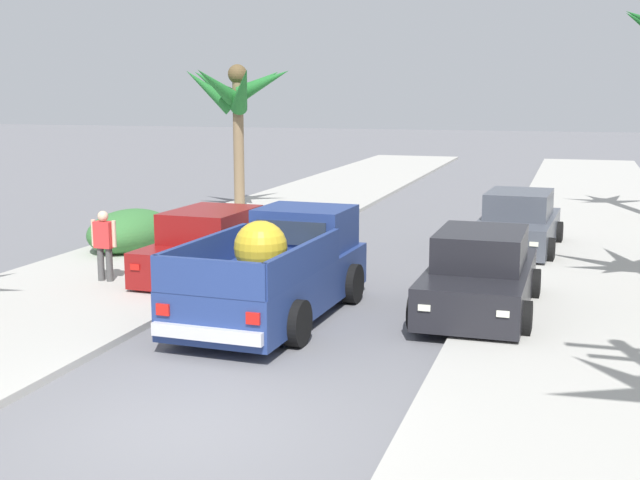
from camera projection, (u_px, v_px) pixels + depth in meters
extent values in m
plane|color=slate|center=(187.00, 427.00, 10.08)|extent=(160.00, 160.00, 0.00)
cube|color=#B2AFA8|center=(216.00, 237.00, 22.80)|extent=(4.95, 60.00, 0.12)
cube|color=#B2AFA8|center=(600.00, 259.00, 19.90)|extent=(4.95, 60.00, 0.12)
cube|color=silver|center=(253.00, 240.00, 22.49)|extent=(0.16, 60.00, 0.10)
cube|color=silver|center=(553.00, 257.00, 20.22)|extent=(0.16, 60.00, 0.10)
cube|color=navy|center=(274.00, 286.00, 14.78)|extent=(2.14, 5.18, 0.80)
cube|color=navy|center=(305.00, 228.00, 16.12)|extent=(1.78, 1.57, 0.80)
cube|color=#283342|center=(291.00, 233.00, 15.41)|extent=(1.38, 0.12, 0.44)
cube|color=#283342|center=(319.00, 221.00, 16.82)|extent=(1.46, 0.12, 0.48)
cube|color=navy|center=(205.00, 254.00, 14.16)|extent=(0.24, 3.30, 0.56)
cube|color=navy|center=(305.00, 261.00, 13.56)|extent=(0.24, 3.30, 0.56)
cube|color=navy|center=(208.00, 278.00, 12.33)|extent=(1.88, 0.18, 0.56)
cube|color=silver|center=(207.00, 334.00, 12.40)|extent=(1.83, 0.20, 0.20)
cylinder|color=black|center=(258.00, 276.00, 16.56)|extent=(0.29, 0.77, 0.76)
cylinder|color=black|center=(352.00, 284.00, 15.91)|extent=(0.29, 0.77, 0.76)
cylinder|color=black|center=(187.00, 312.00, 13.84)|extent=(0.29, 0.77, 0.76)
cylinder|color=black|center=(297.00, 323.00, 13.19)|extent=(0.29, 0.77, 0.76)
cube|color=red|center=(163.00, 310.00, 12.62)|extent=(0.22, 0.05, 0.18)
cube|color=red|center=(253.00, 319.00, 12.12)|extent=(0.22, 0.05, 0.18)
sphere|color=gold|center=(261.00, 247.00, 13.82)|extent=(0.90, 0.90, 0.90)
cube|color=#474C56|center=(517.00, 231.00, 20.94)|extent=(1.97, 4.28, 0.72)
cube|color=#474C56|center=(519.00, 204.00, 20.91)|extent=(1.62, 2.17, 0.64)
cube|color=#283342|center=(514.00, 210.00, 20.02)|extent=(1.37, 0.15, 0.52)
cube|color=#283342|center=(524.00, 200.00, 21.81)|extent=(1.34, 0.15, 0.50)
cylinder|color=black|center=(549.00, 251.00, 19.47)|extent=(0.25, 0.65, 0.64)
cylinder|color=black|center=(472.00, 246.00, 20.08)|extent=(0.25, 0.65, 0.64)
cylinder|color=black|center=(558.00, 234.00, 21.88)|extent=(0.25, 0.65, 0.64)
cylinder|color=black|center=(489.00, 230.00, 22.49)|extent=(0.25, 0.65, 0.64)
cube|color=red|center=(551.00, 217.00, 22.66)|extent=(0.20, 0.05, 0.12)
cube|color=white|center=(534.00, 244.00, 18.77)|extent=(0.20, 0.05, 0.10)
cube|color=red|center=(504.00, 214.00, 23.09)|extent=(0.20, 0.05, 0.12)
cube|color=white|center=(479.00, 241.00, 19.18)|extent=(0.20, 0.05, 0.10)
cube|color=black|center=(479.00, 286.00, 15.05)|extent=(1.79, 4.21, 0.72)
cube|color=black|center=(481.00, 248.00, 15.02)|extent=(1.53, 2.11, 0.64)
cube|color=#283342|center=(474.00, 259.00, 14.12)|extent=(1.37, 0.09, 0.52)
cube|color=#283342|center=(487.00, 240.00, 15.94)|extent=(1.34, 0.09, 0.50)
cylinder|color=black|center=(525.00, 320.00, 13.60)|extent=(0.22, 0.64, 0.64)
cylinder|color=black|center=(416.00, 311.00, 14.13)|extent=(0.22, 0.64, 0.64)
cylinder|color=black|center=(534.00, 285.00, 16.04)|extent=(0.22, 0.64, 0.64)
cylinder|color=black|center=(441.00, 279.00, 16.58)|extent=(0.22, 0.64, 0.64)
cube|color=red|center=(524.00, 260.00, 16.82)|extent=(0.20, 0.04, 0.12)
cube|color=white|center=(503.00, 314.00, 12.87)|extent=(0.20, 0.04, 0.10)
cube|color=red|center=(461.00, 256.00, 17.20)|extent=(0.20, 0.04, 0.12)
cube|color=white|center=(424.00, 308.00, 13.24)|extent=(0.20, 0.04, 0.10)
cube|color=maroon|center=(214.00, 255.00, 17.91)|extent=(1.94, 4.27, 0.72)
cube|color=maroon|center=(211.00, 224.00, 17.70)|extent=(1.61, 2.16, 0.64)
cube|color=#283342|center=(231.00, 219.00, 18.60)|extent=(1.37, 0.14, 0.52)
cube|color=#283342|center=(189.00, 232.00, 16.80)|extent=(1.34, 0.14, 0.50)
cylinder|color=black|center=(205.00, 251.00, 19.45)|extent=(0.25, 0.65, 0.64)
cylinder|color=black|center=(276.00, 256.00, 18.86)|extent=(0.25, 0.65, 0.64)
cylinder|color=black|center=(146.00, 274.00, 17.04)|extent=(0.25, 0.65, 0.64)
cylinder|color=black|center=(225.00, 280.00, 16.44)|extent=(0.25, 0.65, 0.64)
cube|color=red|center=(135.00, 267.00, 16.14)|extent=(0.20, 0.05, 0.12)
cube|color=white|center=(231.00, 234.00, 20.06)|extent=(0.20, 0.05, 0.10)
cube|color=red|center=(193.00, 272.00, 15.72)|extent=(0.20, 0.05, 0.12)
cube|color=white|center=(278.00, 237.00, 19.65)|extent=(0.20, 0.05, 0.10)
cylinder|color=#846B4C|center=(239.00, 145.00, 27.39)|extent=(0.35, 0.37, 4.57)
cone|color=#23702D|center=(264.00, 82.00, 26.85)|extent=(1.91, 0.71, 1.24)
cone|color=#23702D|center=(259.00, 83.00, 27.69)|extent=(1.39, 1.97, 1.27)
cone|color=#23702D|center=(240.00, 87.00, 27.94)|extent=(1.07, 1.84, 1.49)
cone|color=#23702D|center=(215.00, 85.00, 27.60)|extent=(2.09, 1.12, 1.40)
cone|color=#23702D|center=(209.00, 89.00, 26.93)|extent=(1.85, 1.30, 1.62)
cone|color=#23702D|center=(217.00, 86.00, 26.17)|extent=(1.08, 2.21, 1.46)
cone|color=#23702D|center=(243.00, 89.00, 26.05)|extent=(1.57, 2.09, 1.64)
sphere|color=brown|center=(237.00, 74.00, 26.99)|extent=(0.63, 0.63, 0.63)
ellipsoid|color=#387538|center=(130.00, 231.00, 20.83)|extent=(1.80, 2.80, 1.10)
cylinder|color=#4C4C4C|center=(101.00, 267.00, 17.29)|extent=(0.14, 0.14, 0.82)
cylinder|color=#4C4C4C|center=(110.00, 267.00, 17.23)|extent=(0.14, 0.14, 0.82)
cube|color=red|center=(104.00, 235.00, 17.14)|extent=(0.39, 0.23, 0.55)
sphere|color=beige|center=(103.00, 216.00, 17.07)|extent=(0.22, 0.22, 0.22)
cylinder|color=beige|center=(94.00, 233.00, 17.21)|extent=(0.09, 0.09, 0.55)
cylinder|color=beige|center=(114.00, 234.00, 17.07)|extent=(0.09, 0.09, 0.55)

